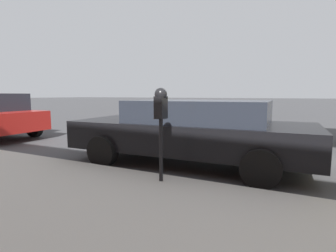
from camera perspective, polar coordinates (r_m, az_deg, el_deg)
ground_plane at (r=6.54m, az=7.54°, el=-6.23°), size 220.00×220.00×0.00m
parking_meter at (r=3.99m, az=-1.56°, el=3.37°), size 0.21×0.19×1.45m
car_black at (r=5.52m, az=5.09°, el=-0.86°), size 2.22×5.00×1.35m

